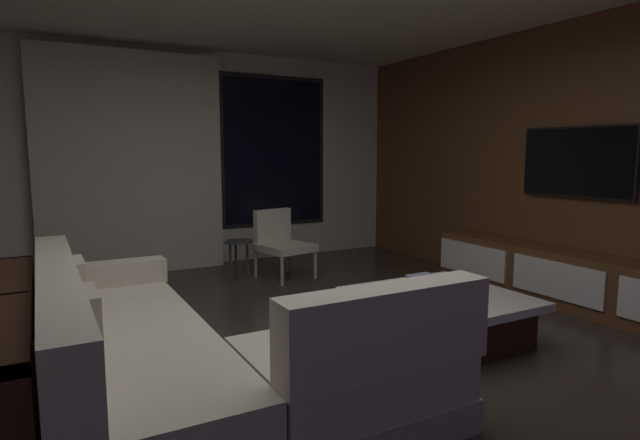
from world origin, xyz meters
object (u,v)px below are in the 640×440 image
at_px(sectional_couch, 182,358).
at_px(media_console, 576,282).
at_px(coffee_table, 439,316).
at_px(side_stool, 238,248).
at_px(accent_chair_near_window, 281,240).
at_px(book_stack_on_coffee_table, 421,283).
at_px(mounted_tv, 577,162).

relative_size(sectional_couch, media_console, 0.81).
bearing_deg(coffee_table, side_stool, 105.62).
height_order(coffee_table, accent_chair_near_window, accent_chair_near_window).
xyz_separation_m(coffee_table, side_stool, (-0.71, 2.53, 0.19)).
height_order(coffee_table, side_stool, side_stool).
height_order(sectional_couch, accent_chair_near_window, sectional_couch).
height_order(coffee_table, media_console, media_console).
distance_m(book_stack_on_coffee_table, accent_chair_near_window, 2.31).
height_order(book_stack_on_coffee_table, side_stool, book_stack_on_coffee_table).
xyz_separation_m(sectional_couch, book_stack_on_coffee_table, (1.94, 0.27, 0.13)).
height_order(coffee_table, book_stack_on_coffee_table, book_stack_on_coffee_table).
height_order(book_stack_on_coffee_table, media_console, media_console).
bearing_deg(accent_chair_near_window, side_stool, 172.20).
bearing_deg(media_console, coffee_table, -179.44).
relative_size(side_stool, media_console, 0.15).
xyz_separation_m(book_stack_on_coffee_table, accent_chair_near_window, (-0.17, 2.30, 0.02)).
distance_m(sectional_couch, accent_chair_near_window, 3.13).
height_order(media_console, mounted_tv, mounted_tv).
relative_size(coffee_table, mounted_tv, 1.00).
relative_size(sectional_couch, side_stool, 5.43).
bearing_deg(side_stool, coffee_table, -74.38).
height_order(coffee_table, mounted_tv, mounted_tv).
relative_size(book_stack_on_coffee_table, media_console, 0.08).
bearing_deg(mounted_tv, media_console, -132.43).
bearing_deg(coffee_table, accent_chair_near_window, 95.00).
height_order(sectional_couch, media_console, sectional_couch).
bearing_deg(accent_chair_near_window, media_console, -52.41).
distance_m(sectional_couch, media_console, 3.66).
relative_size(sectional_couch, book_stack_on_coffee_table, 10.51).
bearing_deg(side_stool, accent_chair_near_window, -7.80).
bearing_deg(mounted_tv, sectional_couch, -175.15).
relative_size(sectional_couch, coffee_table, 2.16).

